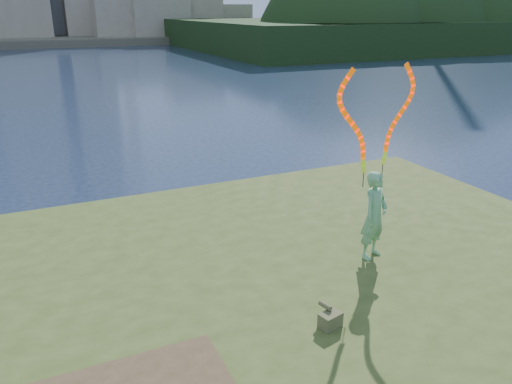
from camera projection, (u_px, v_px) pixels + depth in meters
name	position (u px, v px, depth m)	size (l,w,h in m)	color
ground	(208.00, 314.00, 9.85)	(320.00, 320.00, 0.00)	#17233A
grassy_knoll	(257.00, 372.00, 7.78)	(20.00, 18.00, 0.80)	#374619
far_shore	(32.00, 38.00, 90.58)	(320.00, 40.00, 1.20)	#514B3B
wooded_hill	(422.00, 43.00, 84.26)	(78.00, 50.00, 63.00)	black
woman_with_ribbons	(375.00, 193.00, 9.97)	(1.98, 0.89, 4.21)	#167E22
canvas_bag	(330.00, 319.00, 8.08)	(0.40, 0.45, 0.34)	#4F552F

